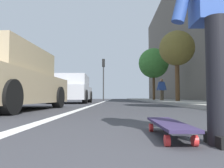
{
  "coord_description": "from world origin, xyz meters",
  "views": [
    {
      "loc": [
        -0.85,
        0.28,
        0.3
      ],
      "look_at": [
        8.74,
        0.47,
        0.88
      ],
      "focal_mm": 35.85,
      "sensor_mm": 36.0,
      "label": 1
    }
  ],
  "objects_px": {
    "street_tree_mid": "(177,49)",
    "street_tree_far": "(154,63)",
    "skater_person": "(221,7)",
    "parked_car_near": "(2,80)",
    "traffic_light": "(103,72)",
    "parked_car_mid": "(72,90)",
    "pedestrian_distant": "(162,89)",
    "skateboard": "(169,125)"
  },
  "relations": [
    {
      "from": "traffic_light",
      "to": "street_tree_mid",
      "type": "xyz_separation_m",
      "value": [
        -10.55,
        -4.62,
        0.03
      ]
    },
    {
      "from": "skater_person",
      "to": "traffic_light",
      "type": "bearing_deg",
      "value": 5.56
    },
    {
      "from": "street_tree_mid",
      "to": "street_tree_far",
      "type": "height_order",
      "value": "street_tree_far"
    },
    {
      "from": "skater_person",
      "to": "parked_car_near",
      "type": "distance_m",
      "value": 4.94
    },
    {
      "from": "traffic_light",
      "to": "skater_person",
      "type": "bearing_deg",
      "value": -174.44
    },
    {
      "from": "skateboard",
      "to": "traffic_light",
      "type": "bearing_deg",
      "value": 4.67
    },
    {
      "from": "parked_car_mid",
      "to": "street_tree_mid",
      "type": "distance_m",
      "value": 6.14
    },
    {
      "from": "skater_person",
      "to": "street_tree_far",
      "type": "bearing_deg",
      "value": -8.02
    },
    {
      "from": "parked_car_near",
      "to": "street_tree_far",
      "type": "bearing_deg",
      "value": -22.24
    },
    {
      "from": "street_tree_mid",
      "to": "skater_person",
      "type": "bearing_deg",
      "value": 166.37
    },
    {
      "from": "pedestrian_distant",
      "to": "street_tree_mid",
      "type": "bearing_deg",
      "value": -176.52
    },
    {
      "from": "skateboard",
      "to": "parked_car_mid",
      "type": "distance_m",
      "value": 10.77
    },
    {
      "from": "parked_car_mid",
      "to": "street_tree_far",
      "type": "relative_size",
      "value": 0.92
    },
    {
      "from": "skater_person",
      "to": "street_tree_mid",
      "type": "xyz_separation_m",
      "value": [
        10.56,
        -2.56,
        2.02
      ]
    },
    {
      "from": "street_tree_far",
      "to": "pedestrian_distant",
      "type": "bearing_deg",
      "value": 177.44
    },
    {
      "from": "pedestrian_distant",
      "to": "traffic_light",
      "type": "bearing_deg",
      "value": 31.08
    },
    {
      "from": "skater_person",
      "to": "parked_car_mid",
      "type": "relative_size",
      "value": 0.38
    },
    {
      "from": "skater_person",
      "to": "traffic_light",
      "type": "xyz_separation_m",
      "value": [
        21.1,
        2.06,
        1.99
      ]
    },
    {
      "from": "skater_person",
      "to": "street_tree_far",
      "type": "height_order",
      "value": "street_tree_far"
    },
    {
      "from": "street_tree_mid",
      "to": "traffic_light",
      "type": "bearing_deg",
      "value": 23.63
    },
    {
      "from": "pedestrian_distant",
      "to": "street_tree_far",
      "type": "bearing_deg",
      "value": -2.56
    },
    {
      "from": "parked_car_mid",
      "to": "street_tree_far",
      "type": "distance_m",
      "value": 9.89
    },
    {
      "from": "street_tree_far",
      "to": "traffic_light",
      "type": "bearing_deg",
      "value": 57.42
    },
    {
      "from": "parked_car_near",
      "to": "parked_car_mid",
      "type": "relative_size",
      "value": 1.04
    },
    {
      "from": "skateboard",
      "to": "skater_person",
      "type": "relative_size",
      "value": 0.51
    },
    {
      "from": "skateboard",
      "to": "parked_car_near",
      "type": "relative_size",
      "value": 0.19
    },
    {
      "from": "parked_car_mid",
      "to": "pedestrian_distant",
      "type": "xyz_separation_m",
      "value": [
        3.25,
        -5.53,
        0.18
      ]
    },
    {
      "from": "parked_car_near",
      "to": "street_tree_mid",
      "type": "distance_m",
      "value": 9.45
    },
    {
      "from": "traffic_light",
      "to": "pedestrian_distant",
      "type": "height_order",
      "value": "traffic_light"
    },
    {
      "from": "traffic_light",
      "to": "street_tree_mid",
      "type": "distance_m",
      "value": 11.51
    },
    {
      "from": "skater_person",
      "to": "street_tree_far",
      "type": "xyz_separation_m",
      "value": [
        18.15,
        -2.56,
        2.39
      ]
    },
    {
      "from": "parked_car_near",
      "to": "street_tree_far",
      "type": "height_order",
      "value": "street_tree_far"
    },
    {
      "from": "street_tree_mid",
      "to": "street_tree_far",
      "type": "bearing_deg",
      "value": 0.0
    },
    {
      "from": "street_tree_far",
      "to": "skateboard",
      "type": "bearing_deg",
      "value": 170.84
    },
    {
      "from": "skateboard",
      "to": "parked_car_mid",
      "type": "relative_size",
      "value": 0.2
    },
    {
      "from": "parked_car_mid",
      "to": "traffic_light",
      "type": "bearing_deg",
      "value": -5.98
    },
    {
      "from": "skateboard",
      "to": "skater_person",
      "type": "distance_m",
      "value": 0.92
    },
    {
      "from": "skater_person",
      "to": "street_tree_mid",
      "type": "distance_m",
      "value": 11.05
    },
    {
      "from": "traffic_light",
      "to": "parked_car_near",
      "type": "bearing_deg",
      "value": 175.61
    },
    {
      "from": "parked_car_mid",
      "to": "street_tree_far",
      "type": "xyz_separation_m",
      "value": [
        7.63,
        -5.72,
        2.6
      ]
    },
    {
      "from": "parked_car_near",
      "to": "pedestrian_distant",
      "type": "height_order",
      "value": "pedestrian_distant"
    },
    {
      "from": "parked_car_near",
      "to": "street_tree_mid",
      "type": "bearing_deg",
      "value": -40.51
    }
  ]
}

